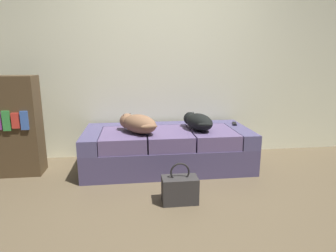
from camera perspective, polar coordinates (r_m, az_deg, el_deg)
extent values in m
plane|color=brown|center=(2.47, 3.32, -17.56)|extent=(10.00, 10.00, 0.00)
cube|color=beige|center=(3.80, -1.17, 15.18)|extent=(6.40, 0.10, 2.80)
cube|color=#4A4166|center=(3.44, -0.10, -5.76)|extent=(1.94, 0.89, 0.30)
cube|color=#4E4871|center=(3.38, -14.91, -2.42)|extent=(0.20, 0.89, 0.17)
cube|color=#4E4871|center=(3.58, 13.84, -1.50)|extent=(0.20, 0.89, 0.17)
cube|color=#4E4871|center=(3.70, -0.76, -0.64)|extent=(1.54, 0.20, 0.17)
cube|color=#5F4E79|center=(3.25, -8.90, -2.73)|extent=(0.50, 0.67, 0.17)
cube|color=#5F4E79|center=(3.27, 0.11, -2.46)|extent=(0.50, 0.67, 0.17)
cube|color=#5F4E79|center=(3.37, 8.78, -2.14)|extent=(0.50, 0.67, 0.17)
ellipsoid|color=#896145|center=(3.16, -5.72, 0.40)|extent=(0.49, 0.52, 0.21)
sphere|color=#896145|center=(3.32, -8.21, 1.04)|extent=(0.17, 0.17, 0.17)
ellipsoid|color=brown|center=(3.38, -9.03, 1.06)|extent=(0.11, 0.12, 0.06)
cone|color=brown|center=(3.28, -8.89, 2.01)|extent=(0.04, 0.04, 0.05)
cone|color=brown|center=(3.34, -7.62, 2.25)|extent=(0.04, 0.04, 0.05)
ellipsoid|color=#896145|center=(2.97, -3.83, -0.15)|extent=(0.19, 0.08, 0.05)
ellipsoid|color=black|center=(3.30, 6.27, 0.81)|extent=(0.37, 0.48, 0.19)
sphere|color=black|center=(3.47, 4.46, 1.51)|extent=(0.16, 0.16, 0.16)
ellipsoid|color=black|center=(3.53, 3.86, 1.57)|extent=(0.09, 0.11, 0.06)
cone|color=black|center=(3.44, 3.86, 2.42)|extent=(0.04, 0.04, 0.05)
cone|color=black|center=(3.48, 5.09, 2.53)|extent=(0.04, 0.04, 0.05)
ellipsoid|color=black|center=(3.12, 7.45, 0.24)|extent=(0.17, 0.07, 0.05)
cube|color=black|center=(3.69, 13.20, 0.45)|extent=(0.08, 0.16, 0.02)
cube|color=#32302F|center=(2.62, 2.36, -12.69)|extent=(0.32, 0.18, 0.24)
torus|color=black|center=(2.55, 2.39, -9.24)|extent=(0.18, 0.02, 0.18)
cube|color=#4D3A24|center=(3.55, -28.65, -0.06)|extent=(0.56, 0.28, 1.10)
cube|color=green|center=(3.40, -29.73, 0.89)|extent=(0.08, 0.02, 0.21)
cube|color=red|center=(3.36, -28.32, 0.94)|extent=(0.08, 0.02, 0.16)
cube|color=#3D62B2|center=(3.33, -26.89, 0.99)|extent=(0.08, 0.02, 0.20)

